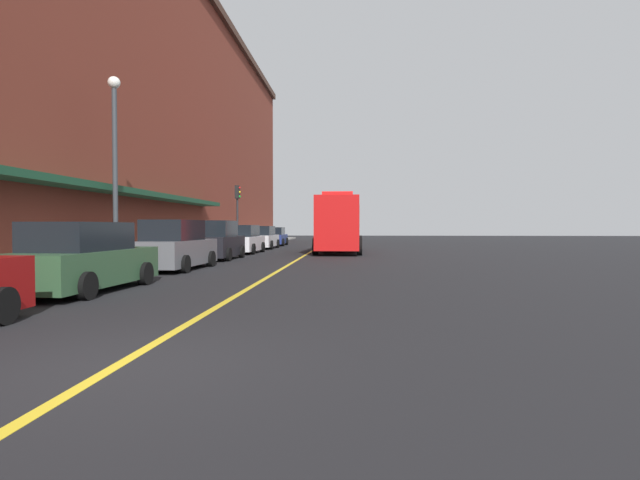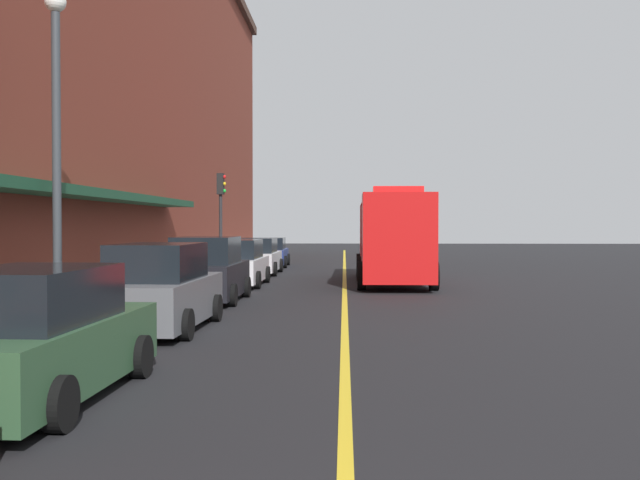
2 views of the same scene
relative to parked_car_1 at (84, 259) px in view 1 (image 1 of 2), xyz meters
The scene contains 14 objects.
ground_plane 19.14m from the parked_car_1, 77.90° to the left, with size 112.00×112.00×0.00m, color black.
sidewalk_left 18.84m from the parked_car_1, 96.69° to the left, with size 2.40×70.00×0.15m, color gray.
lane_center_stripe 19.13m from the parked_car_1, 77.90° to the left, with size 0.16×70.00×0.01m, color gold.
brick_building_left 21.27m from the parked_car_1, 115.70° to the left, with size 11.41×64.00×18.02m.
parked_car_1 is the anchor object (origin of this frame).
parked_car_2 6.33m from the parked_car_1, 89.76° to the left, with size 2.11×4.67×1.88m.
parked_car_3 12.12m from the parked_car_1, 90.17° to the left, with size 2.16×4.22×1.92m.
parked_car_4 17.66m from the parked_car_1, 89.74° to the left, with size 2.02×4.48×1.71m.
parked_car_5 23.84m from the parked_car_1, 89.97° to the left, with size 2.14×4.51×1.66m.
parked_car_6 29.64m from the parked_car_1, 89.93° to the left, with size 2.00×4.30×1.55m.
fire_truck 20.13m from the parked_car_1, 73.00° to the left, with size 2.87×9.32×3.58m.
parking_meter_0 19.38m from the parked_car_1, 93.97° to the left, with size 0.14×0.18×1.33m.
street_lamp_left 6.94m from the parked_car_1, 109.06° to the left, with size 0.44×0.44×6.94m.
traffic_light_near 22.03m from the parked_car_1, 93.35° to the left, with size 0.38×0.36×4.30m.
Camera 1 is at (2.79, -5.71, 1.65)m, focal length 27.89 mm.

